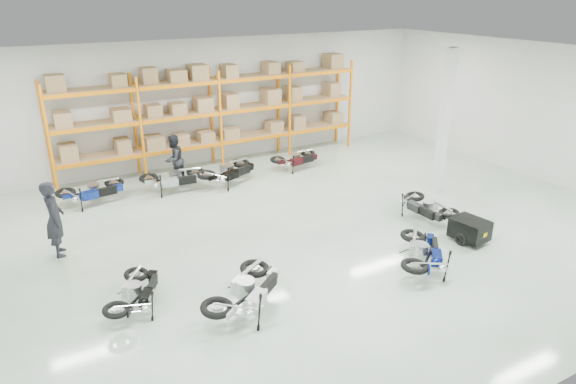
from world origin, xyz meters
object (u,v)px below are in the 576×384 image
moto_back_a (92,187)px  person_left (55,219)px  moto_black_far_left (136,288)px  trailer (470,229)px  moto_back_b (174,174)px  moto_back_d (296,156)px  moto_blue_centre (424,247)px  person_back (174,160)px  moto_back_c (229,167)px  moto_silver_left (247,285)px  moto_touring_right (426,203)px

moto_back_a → person_left: 3.25m
moto_black_far_left → trailer: bearing=-158.1°
moto_back_b → moto_back_d: (4.53, -0.03, -0.06)m
moto_back_a → moto_back_d: bearing=-99.0°
moto_blue_centre → trailer: 2.06m
moto_back_a → moto_back_d: moto_back_a is taller
moto_blue_centre → person_back: size_ratio=1.08×
moto_back_b → person_left: (-3.78, -2.77, 0.39)m
moto_back_a → person_left: bearing=148.7°
moto_back_c → person_left: 6.12m
moto_silver_left → person_left: (-3.03, 4.41, 0.37)m
person_left → person_back: 5.27m
moto_black_far_left → moto_back_a: bearing=-61.8°
moto_silver_left → moto_back_a: 7.56m
moto_silver_left → person_back: person_back is taller
moto_silver_left → person_left: size_ratio=1.00×
moto_blue_centre → moto_back_d: bearing=-57.2°
trailer → person_left: (-9.28, 4.46, 0.59)m
moto_black_far_left → person_left: person_left is taller
moto_blue_centre → moto_back_a: size_ratio=1.03×
moto_blue_centre → moto_back_a: (-5.97, 7.84, -0.01)m
person_left → moto_back_b: bearing=-51.0°
moto_back_b → trailer: bearing=-136.3°
moto_black_far_left → person_back: bearing=-83.5°
moto_back_c → moto_silver_left: bearing=138.9°
moto_black_far_left → person_left: 3.47m
moto_blue_centre → trailer: size_ratio=1.20×
moto_black_far_left → moto_back_d: bearing=-110.1°
moto_black_far_left → moto_back_b: bearing=-83.8°
moto_blue_centre → moto_black_far_left: size_ratio=1.15×
trailer → moto_back_d: moto_back_d is taller
moto_back_a → moto_black_far_left: bearing=170.7°
person_left → moto_back_a: bearing=-21.2°
moto_touring_right → trailer: moto_touring_right is taller
trailer → person_back: bearing=115.8°
moto_blue_centre → moto_back_c: bearing=-36.5°
moto_back_c → person_left: size_ratio=0.99×
person_left → moto_touring_right: bearing=-104.3°
moto_touring_right → person_back: bearing=130.9°
trailer → moto_touring_right: bearing=82.0°
trailer → person_left: bearing=146.3°
moto_silver_left → person_back: size_ratio=1.14×
person_back → moto_back_d: bearing=133.9°
moto_back_a → person_back: (2.70, 0.47, 0.30)m
moto_back_c → person_back: 1.83m
moto_touring_right → moto_blue_centre: bearing=-133.6°
moto_touring_right → moto_back_d: (-0.97, 5.60, -0.01)m
moto_blue_centre → moto_back_a: moto_blue_centre is taller
moto_back_b → person_back: 0.74m
moto_blue_centre → moto_silver_left: 4.28m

